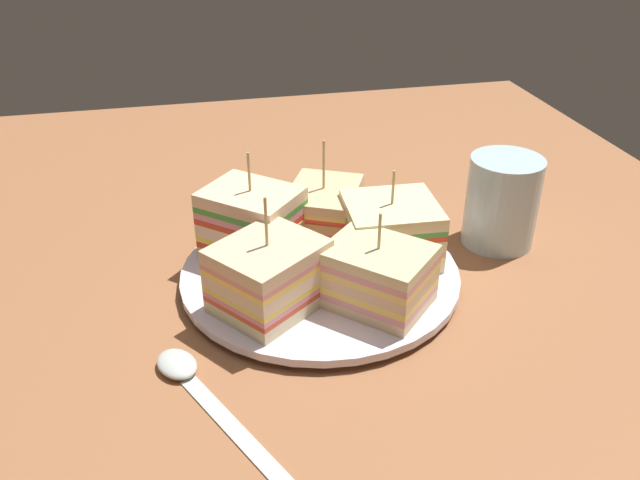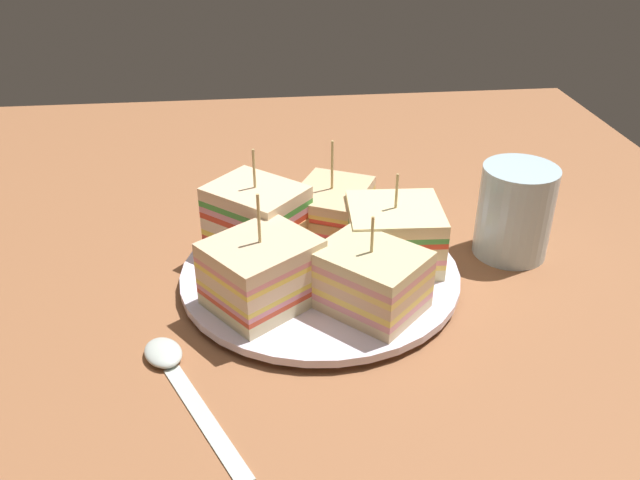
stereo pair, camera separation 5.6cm
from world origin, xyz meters
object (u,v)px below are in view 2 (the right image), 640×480
object	(u,v)px
sandwich_wedge_2	(262,272)
plate	(320,274)
sandwich_wedge_1	(257,219)
spoon	(174,369)
drinking_glass	(514,217)
sandwich_wedge_0	(332,211)
sandwich_wedge_4	(393,235)
sandwich_wedge_3	(370,279)

from	to	relation	value
sandwich_wedge_2	plate	bearing A→B (deg)	2.97
sandwich_wedge_1	spoon	world-z (taller)	sandwich_wedge_1
sandwich_wedge_2	drinking_glass	distance (cm)	24.64
sandwich_wedge_0	sandwich_wedge_1	distance (cm)	7.45
plate	sandwich_wedge_0	distance (cm)	7.22
drinking_glass	sandwich_wedge_0	bearing A→B (deg)	78.90
plate	sandwich_wedge_1	size ratio (longest dim) A/B	2.40
sandwich_wedge_0	sandwich_wedge_2	size ratio (longest dim) A/B	0.95
plate	drinking_glass	size ratio (longest dim) A/B	2.79
sandwich_wedge_0	sandwich_wedge_2	distance (cm)	12.68
sandwich_wedge_4	sandwich_wedge_0	bearing A→B (deg)	-45.64
sandwich_wedge_3	sandwich_wedge_2	bearing A→B (deg)	34.72
sandwich_wedge_3	drinking_glass	bearing A→B (deg)	-104.77
sandwich_wedge_0	plate	bearing A→B (deg)	10.53
sandwich_wedge_1	spoon	distance (cm)	16.79
sandwich_wedge_1	spoon	xyz separation A→B (cm)	(-14.90, 6.63, -4.01)
sandwich_wedge_2	spoon	size ratio (longest dim) A/B	0.71
sandwich_wedge_0	drinking_glass	size ratio (longest dim) A/B	1.14
sandwich_wedge_2	sandwich_wedge_3	bearing A→B (deg)	-47.04
sandwich_wedge_1	sandwich_wedge_2	size ratio (longest dim) A/B	0.97
sandwich_wedge_1	sandwich_wedge_3	xyz separation A→B (cm)	(-9.81, -8.57, -0.61)
spoon	drinking_glass	size ratio (longest dim) A/B	1.70
sandwich_wedge_1	sandwich_wedge_2	distance (cm)	8.32
sandwich_wedge_0	sandwich_wedge_2	xyz separation A→B (cm)	(-10.64, 6.87, 0.45)
sandwich_wedge_4	sandwich_wedge_3	bearing A→B (deg)	67.27
sandwich_wedge_0	sandwich_wedge_2	bearing A→B (deg)	-6.68
sandwich_wedge_0	sandwich_wedge_1	world-z (taller)	sandwich_wedge_1
sandwich_wedge_0	spoon	bearing A→B (deg)	-12.27
spoon	plate	bearing A→B (deg)	-73.93
sandwich_wedge_4	plate	bearing A→B (deg)	11.08
sandwich_wedge_1	plate	bearing A→B (deg)	3.99
sandwich_wedge_1	sandwich_wedge_4	size ratio (longest dim) A/B	1.20
sandwich_wedge_0	drinking_glass	distance (cm)	16.95
sandwich_wedge_3	drinking_glass	distance (cm)	17.52
sandwich_wedge_2	drinking_glass	bearing A→B (deg)	-19.53
plate	drinking_glass	distance (cm)	18.92
sandwich_wedge_4	spoon	xyz separation A→B (cm)	(-11.73, 18.45, -3.51)
sandwich_wedge_2	spoon	world-z (taller)	sandwich_wedge_2
sandwich_wedge_1	sandwich_wedge_3	size ratio (longest dim) A/B	1.00
sandwich_wedge_1	sandwich_wedge_3	world-z (taller)	sandwich_wedge_1
sandwich_wedge_3	sandwich_wedge_4	world-z (taller)	sandwich_wedge_4
sandwich_wedge_3	spoon	distance (cm)	16.38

